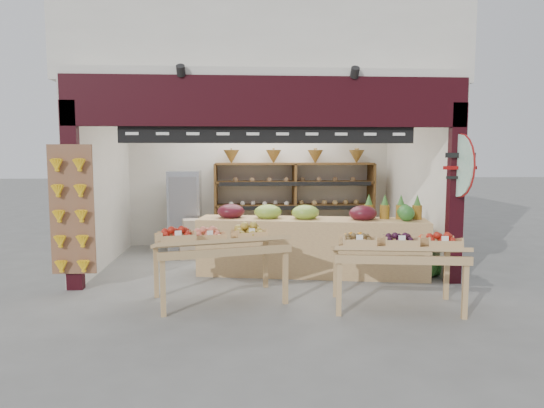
{
  "coord_description": "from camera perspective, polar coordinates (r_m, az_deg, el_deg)",
  "views": [
    {
      "loc": [
        -0.38,
        -7.95,
        1.93
      ],
      "look_at": [
        0.1,
        -0.2,
        1.11
      ],
      "focal_mm": 32.0,
      "sensor_mm": 36.0,
      "label": 1
    }
  ],
  "objects": [
    {
      "name": "ground",
      "position": [
        8.19,
        -0.82,
        -7.62
      ],
      "size": [
        60.0,
        60.0,
        0.0
      ],
      "primitive_type": "plane",
      "color": "slate",
      "rests_on": "ground"
    },
    {
      "name": "shop_structure",
      "position": [
        9.78,
        -1.33,
        17.75
      ],
      "size": [
        6.36,
        5.12,
        5.4
      ],
      "color": "silver",
      "rests_on": "ground"
    },
    {
      "name": "banana_board",
      "position": [
        7.22,
        -22.55,
        -0.93
      ],
      "size": [
        0.6,
        0.15,
        1.8
      ],
      "color": "brown",
      "rests_on": "ground"
    },
    {
      "name": "gift_sign",
      "position": [
        7.49,
        21.18,
        4.23
      ],
      "size": [
        0.04,
        0.93,
        0.92
      ],
      "color": "#C3F5D4",
      "rests_on": "ground"
    },
    {
      "name": "back_shelving",
      "position": [
        9.97,
        2.64,
        1.72
      ],
      "size": [
        3.26,
        0.54,
        1.99
      ],
      "color": "brown",
      "rests_on": "ground"
    },
    {
      "name": "refrigerator",
      "position": [
        9.67,
        -10.2,
        -0.84
      ],
      "size": [
        0.62,
        0.62,
        1.59
      ],
      "primitive_type": "cube",
      "rotation": [
        0.0,
        0.0,
        0.01
      ],
      "color": "silver",
      "rests_on": "ground"
    },
    {
      "name": "cardboard_stack",
      "position": [
        9.11,
        -7.81,
        -4.58
      ],
      "size": [
        1.06,
        0.8,
        0.72
      ],
      "color": "beige",
      "rests_on": "ground"
    },
    {
      "name": "mid_counter",
      "position": [
        7.74,
        4.57,
        -4.73
      ],
      "size": [
        3.65,
        1.31,
        1.12
      ],
      "color": "tan",
      "rests_on": "ground"
    },
    {
      "name": "display_table_left",
      "position": [
        6.38,
        -7.38,
        -4.2
      ],
      "size": [
        1.85,
        1.33,
        1.05
      ],
      "color": "tan",
      "rests_on": "ground"
    },
    {
      "name": "display_table_right",
      "position": [
        6.23,
        14.45,
        -4.71
      ],
      "size": [
        1.68,
        1.09,
        1.01
      ],
      "color": "tan",
      "rests_on": "ground"
    },
    {
      "name": "watermelon_pile",
      "position": [
        8.17,
        16.98,
        -6.51
      ],
      "size": [
        0.76,
        0.76,
        0.59
      ],
      "color": "#1F511B",
      "rests_on": "ground"
    }
  ]
}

